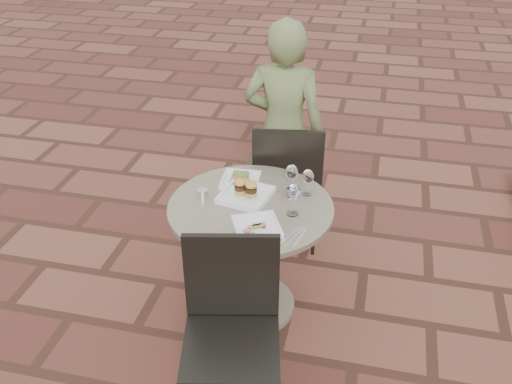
% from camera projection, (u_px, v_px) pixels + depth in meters
% --- Properties ---
extents(ground, '(60.00, 60.00, 0.00)m').
position_uv_depth(ground, '(290.00, 303.00, 3.48)').
color(ground, brown).
rests_on(ground, ground).
extents(cafe_table, '(0.90, 0.90, 0.73)m').
position_uv_depth(cafe_table, '(251.00, 242.00, 3.21)').
color(cafe_table, gray).
rests_on(cafe_table, ground).
extents(chair_far, '(0.51, 0.51, 0.93)m').
position_uv_depth(chair_far, '(287.00, 176.00, 3.70)').
color(chair_far, black).
rests_on(chair_far, ground).
extents(chair_near, '(0.53, 0.53, 0.93)m').
position_uv_depth(chair_near, '(232.00, 316.00, 2.62)').
color(chair_near, black).
rests_on(chair_near, ground).
extents(diner, '(0.56, 0.37, 1.52)m').
position_uv_depth(diner, '(283.00, 132.00, 3.79)').
color(diner, '#5B6739').
rests_on(diner, ground).
extents(plate_salmon, '(0.23, 0.23, 0.06)m').
position_uv_depth(plate_salmon, '(240.00, 179.00, 3.28)').
color(plate_salmon, white).
rests_on(plate_salmon, cafe_table).
extents(plate_sliders, '(0.30, 0.30, 0.17)m').
position_uv_depth(plate_sliders, '(246.00, 192.00, 3.13)').
color(plate_sliders, white).
rests_on(plate_sliders, cafe_table).
extents(plate_tuna, '(0.30, 0.30, 0.03)m').
position_uv_depth(plate_tuna, '(257.00, 227.00, 2.88)').
color(plate_tuna, white).
rests_on(plate_tuna, cafe_table).
extents(wine_glass_right, '(0.08, 0.08, 0.18)m').
position_uv_depth(wine_glass_right, '(293.00, 193.00, 2.94)').
color(wine_glass_right, white).
rests_on(wine_glass_right, cafe_table).
extents(wine_glass_mid, '(0.07, 0.07, 0.16)m').
position_uv_depth(wine_glass_mid, '(292.00, 173.00, 3.15)').
color(wine_glass_mid, white).
rests_on(wine_glass_mid, cafe_table).
extents(wine_glass_far, '(0.07, 0.07, 0.15)m').
position_uv_depth(wine_glass_far, '(308.00, 177.00, 3.12)').
color(wine_glass_far, white).
rests_on(wine_glass_far, cafe_table).
extents(steel_ramekin, '(0.08, 0.08, 0.05)m').
position_uv_depth(steel_ramekin, '(203.00, 193.00, 3.14)').
color(steel_ramekin, silver).
rests_on(steel_ramekin, cafe_table).
extents(cutlery_set, '(0.15, 0.23, 0.00)m').
position_uv_depth(cutlery_set, '(295.00, 237.00, 2.83)').
color(cutlery_set, silver).
rests_on(cutlery_set, cafe_table).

